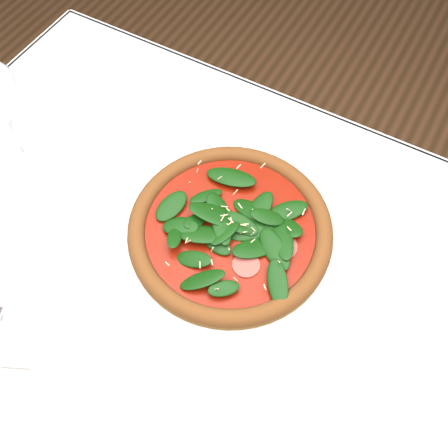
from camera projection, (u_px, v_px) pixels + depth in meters
The scene contains 4 objects.
ground at pixel (222, 395), 1.39m from camera, with size 6.00×6.00×0.00m, color brown.
dining_table at pixel (221, 313), 0.83m from camera, with size 1.21×0.81×0.75m.
plate at pixel (230, 235), 0.78m from camera, with size 0.36×0.36×0.02m.
pizza at pixel (230, 228), 0.76m from camera, with size 0.39×0.39×0.04m.
Camera 1 is at (0.15, -0.25, 1.44)m, focal length 40.00 mm.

